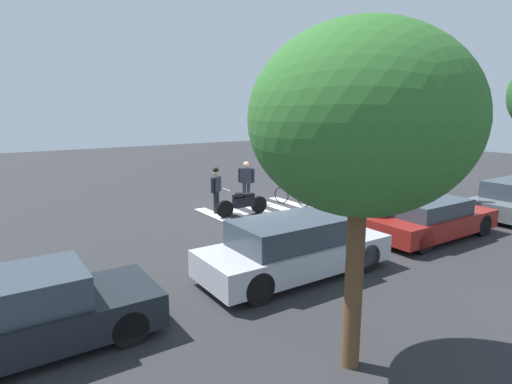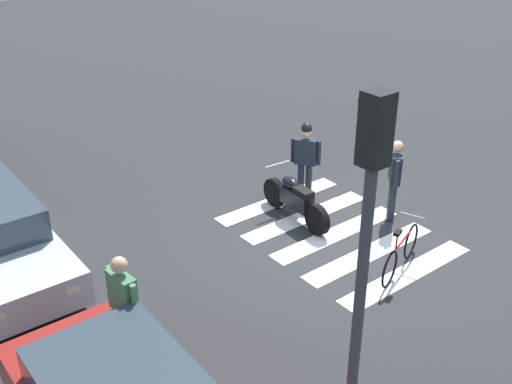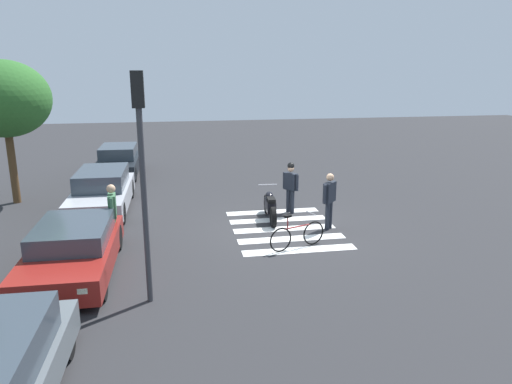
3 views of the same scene
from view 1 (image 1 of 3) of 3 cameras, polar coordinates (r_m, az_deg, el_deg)
The scene contains 12 objects.
ground_plane at distance 16.28m, azimuth 0.49°, elevation -2.49°, with size 60.00×60.00×0.00m, color #2B2B2D.
police_motorcycle at distance 15.44m, azimuth -1.87°, elevation -1.51°, with size 2.08×0.62×1.04m.
leaning_bicycle at distance 17.13m, azimuth 5.06°, elevation -0.54°, with size 0.69×1.68×1.00m.
officer_on_foot at distance 15.71m, azimuth -5.46°, elevation 0.72°, with size 0.56×0.44×1.75m.
officer_by_motorcycle at distance 17.28m, azimuth -1.33°, elevation 1.73°, with size 0.52×0.51×1.75m.
pedestrian_bystander at distance 12.91m, azimuth 15.81°, elevation -1.88°, with size 0.70×0.24×1.79m.
crosswalk_stripes at distance 16.28m, azimuth 0.49°, elevation -2.48°, with size 4.05×3.16×0.01m.
car_maroon_wagon at distance 13.83m, azimuth 22.46°, elevation -3.32°, with size 4.41×1.96×1.21m.
car_silver_sedan at distance 9.92m, azimuth 5.08°, elevation -7.68°, with size 4.69×1.86×1.39m.
car_black_suv at distance 7.94m, azimuth -29.29°, elevation -14.46°, with size 4.20×1.80×1.32m.
traffic_light_pole at distance 15.94m, azimuth 21.13°, elevation 8.01°, with size 0.33×0.24×4.79m.
street_tree_far at distance 5.99m, azimuth 14.21°, elevation 9.42°, with size 3.14×3.14×5.08m.
Camera 1 is at (9.05, 12.96, 3.89)m, focal length 29.36 mm.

